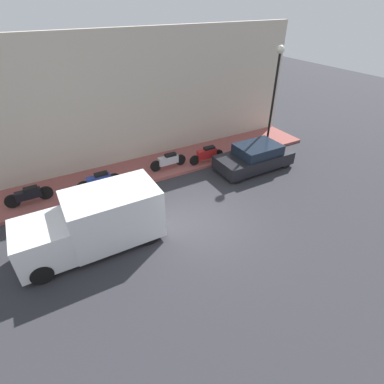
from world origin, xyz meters
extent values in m
plane|color=#2D2D33|center=(0.00, 0.00, 0.00)|extent=(60.00, 60.00, 0.00)
cube|color=#934C47|center=(4.95, 0.00, 0.08)|extent=(2.59, 18.62, 0.15)
cube|color=beige|center=(6.39, 0.00, 3.20)|extent=(0.30, 18.62, 6.40)
cube|color=black|center=(2.50, -4.66, 0.47)|extent=(1.81, 3.95, 0.63)
cube|color=#192333|center=(2.50, -4.86, 1.03)|extent=(1.60, 2.17, 0.48)
cylinder|color=black|center=(1.71, -3.12, 0.29)|extent=(0.20, 0.58, 0.58)
cylinder|color=black|center=(3.29, -3.12, 0.29)|extent=(0.20, 0.58, 0.58)
cylinder|color=black|center=(1.71, -6.20, 0.29)|extent=(0.20, 0.58, 0.58)
cylinder|color=black|center=(3.29, -6.20, 0.29)|extent=(0.20, 0.58, 0.58)
cube|color=white|center=(0.72, 3.14, 1.12)|extent=(1.92, 3.13, 1.86)
cube|color=white|center=(0.72, 5.54, 0.84)|extent=(1.82, 1.69, 1.30)
cube|color=#192333|center=(0.72, 5.80, 1.21)|extent=(1.63, 0.93, 0.52)
cylinder|color=black|center=(-0.11, 5.79, 0.35)|extent=(0.22, 0.70, 0.70)
cylinder|color=black|center=(1.55, 5.79, 0.35)|extent=(0.22, 0.70, 0.70)
cylinder|color=black|center=(-0.11, 2.17, 0.35)|extent=(0.22, 0.70, 0.70)
cylinder|color=black|center=(1.55, 2.17, 0.35)|extent=(0.22, 0.70, 0.70)
cube|color=#B7B7BF|center=(4.42, -0.73, 0.59)|extent=(0.30, 1.04, 0.40)
cube|color=black|center=(4.42, -0.87, 0.86)|extent=(0.27, 0.57, 0.12)
cylinder|color=black|center=(4.42, -0.04, 0.43)|extent=(0.10, 0.57, 0.57)
cylinder|color=black|center=(4.42, -1.42, 0.43)|extent=(0.10, 0.57, 0.57)
cube|color=black|center=(4.51, 5.71, 0.59)|extent=(0.30, 1.00, 0.36)
cube|color=black|center=(4.51, 5.57, 0.83)|extent=(0.27, 0.55, 0.12)
cylinder|color=black|center=(4.51, 6.35, 0.45)|extent=(0.10, 0.60, 0.60)
cylinder|color=black|center=(4.51, 5.07, 0.45)|extent=(0.10, 0.60, 0.60)
cube|color=navy|center=(4.11, 2.86, 0.64)|extent=(0.30, 1.06, 0.44)
cube|color=black|center=(4.11, 2.71, 0.92)|extent=(0.27, 0.58, 0.12)
cylinder|color=black|center=(4.11, 3.54, 0.46)|extent=(0.10, 0.62, 0.62)
cylinder|color=black|center=(4.11, 2.17, 0.46)|extent=(0.10, 0.62, 0.62)
cube|color=#B21E1E|center=(4.04, -2.78, 0.62)|extent=(0.30, 1.07, 0.49)
cube|color=black|center=(4.04, -2.93, 0.92)|extent=(0.27, 0.58, 0.12)
cylinder|color=black|center=(4.04, -2.04, 0.41)|extent=(0.10, 0.52, 0.52)
cylinder|color=black|center=(4.04, -3.52, 0.41)|extent=(0.10, 0.52, 0.52)
cylinder|color=black|center=(3.98, -6.86, 2.68)|extent=(0.12, 0.12, 5.05)
sphere|color=silver|center=(3.98, -6.86, 5.32)|extent=(0.39, 0.39, 0.39)
camera|label=1|loc=(-7.90, 4.83, 7.59)|focal=28.00mm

